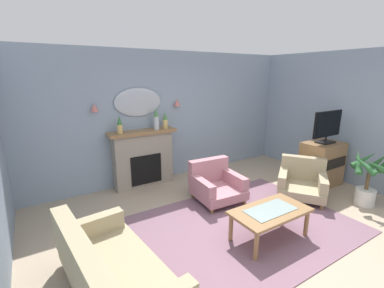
% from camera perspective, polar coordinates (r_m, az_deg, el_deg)
% --- Properties ---
extents(floor, '(6.99, 6.26, 0.10)m').
position_cam_1_polar(floor, '(4.22, 13.09, -18.58)').
color(floor, tan).
rests_on(floor, ground).
extents(wall_back, '(6.99, 0.10, 2.72)m').
position_cam_1_polar(wall_back, '(5.79, -5.03, 5.99)').
color(wall_back, '#8C9EB2').
rests_on(wall_back, ground).
extents(wall_right, '(0.10, 6.26, 2.72)m').
position_cam_1_polar(wall_right, '(6.18, 34.52, 3.99)').
color(wall_right, '#8C9EB2').
rests_on(wall_right, ground).
extents(patterned_rug, '(3.20, 2.40, 0.01)m').
position_cam_1_polar(patterned_rug, '(4.31, 11.19, -16.82)').
color(patterned_rug, '#7F5B6B').
rests_on(patterned_rug, ground).
extents(fireplace, '(1.36, 0.36, 1.16)m').
position_cam_1_polar(fireplace, '(5.50, -10.41, -3.16)').
color(fireplace, gray).
rests_on(fireplace, ground).
extents(mantel_vase_right, '(0.11, 0.11, 0.33)m').
position_cam_1_polar(mantel_vase_right, '(5.15, -15.35, 3.95)').
color(mantel_vase_right, tan).
rests_on(mantel_vase_right, fireplace).
extents(mantel_vase_left, '(0.11, 0.11, 0.42)m').
position_cam_1_polar(mantel_vase_left, '(5.40, -7.72, 5.26)').
color(mantel_vase_left, silver).
rests_on(mantel_vase_left, fireplace).
extents(mantel_vase_centre, '(0.11, 0.11, 0.34)m').
position_cam_1_polar(mantel_vase_centre, '(5.48, -5.79, 5.10)').
color(mantel_vase_centre, tan).
rests_on(mantel_vase_centre, fireplace).
extents(wall_mirror, '(0.96, 0.06, 0.56)m').
position_cam_1_polar(wall_mirror, '(5.39, -11.54, 8.84)').
color(wall_mirror, '#B2BCC6').
extents(wall_sconce_left, '(0.14, 0.14, 0.14)m').
position_cam_1_polar(wall_sconce_left, '(5.12, -20.32, 7.35)').
color(wall_sconce_left, '#D17066').
extents(wall_sconce_right, '(0.14, 0.14, 0.14)m').
position_cam_1_polar(wall_sconce_right, '(5.70, -3.23, 8.92)').
color(wall_sconce_right, '#D17066').
extents(coffee_table, '(1.10, 0.60, 0.45)m').
position_cam_1_polar(coffee_table, '(3.92, 16.50, -14.21)').
color(coffee_table, olive).
rests_on(coffee_table, ground).
extents(floral_couch, '(1.03, 1.79, 0.76)m').
position_cam_1_polar(floral_couch, '(3.09, -17.62, -24.61)').
color(floral_couch, tan).
rests_on(floral_couch, ground).
extents(armchair_by_coffee_table, '(0.87, 0.87, 0.71)m').
position_cam_1_polar(armchair_by_coffee_table, '(4.91, 5.05, -8.49)').
color(armchair_by_coffee_table, '#B77A84').
rests_on(armchair_by_coffee_table, ground).
extents(armchair_in_corner, '(1.13, 1.13, 0.71)m').
position_cam_1_polar(armchair_in_corner, '(5.41, 22.61, -7.37)').
color(armchair_in_corner, tan).
rests_on(armchair_in_corner, ground).
extents(tv_cabinet, '(0.80, 0.57, 0.90)m').
position_cam_1_polar(tv_cabinet, '(6.11, 26.16, -3.82)').
color(tv_cabinet, olive).
rests_on(tv_cabinet, ground).
extents(tv_flatscreen, '(0.84, 0.24, 0.65)m').
position_cam_1_polar(tv_flatscreen, '(5.92, 27.20, 3.46)').
color(tv_flatscreen, black).
rests_on(tv_flatscreen, tv_cabinet).
extents(potted_plant_tall_palm, '(0.66, 0.66, 1.00)m').
position_cam_1_polar(potted_plant_tall_palm, '(5.55, 33.74, -6.05)').
color(potted_plant_tall_palm, silver).
rests_on(potted_plant_tall_palm, ground).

